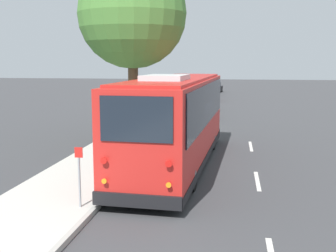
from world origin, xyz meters
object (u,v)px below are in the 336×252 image
parked_sedan_gray (202,102)px  sign_post_near (79,176)px  parked_sedan_silver (211,91)px  street_tree (133,7)px  parked_sedan_black (215,88)px  sign_post_far (104,168)px  shuttle_bus (176,117)px  parked_sedan_navy (195,110)px  parked_sedan_maroon (210,95)px

parked_sedan_gray → sign_post_near: sign_post_near is taller
parked_sedan_silver → street_tree: street_tree is taller
parked_sedan_silver → parked_sedan_black: 6.07m
parked_sedan_black → sign_post_far: (-43.24, 1.52, 0.09)m
parked_sedan_black → sign_post_far: size_ratio=3.99×
shuttle_bus → parked_sedan_navy: shuttle_bus is taller
parked_sedan_navy → parked_sedan_silver: 19.93m
parked_sedan_black → sign_post_far: 43.27m
parked_sedan_gray → parked_sedan_maroon: 7.44m
shuttle_bus → street_tree: 7.78m
parked_sedan_navy → parked_sedan_maroon: 13.42m
parked_sedan_black → street_tree: size_ratio=0.44×
parked_sedan_black → sign_post_near: size_ratio=2.61×
parked_sedan_black → parked_sedan_gray: bearing=-175.6°
parked_sedan_silver → street_tree: 29.26m
shuttle_bus → street_tree: bearing=31.9°
parked_sedan_silver → sign_post_near: size_ratio=2.59×
parked_sedan_silver → street_tree: size_ratio=0.44×
sign_post_far → parked_sedan_silver: bearing=-2.2°
parked_sedan_navy → parked_sedan_black: (26.01, -0.18, -0.03)m
parked_sedan_navy → parked_sedan_maroon: bearing=1.5°
sign_post_near → shuttle_bus: bearing=-18.7°
parked_sedan_maroon → street_tree: size_ratio=0.45×
street_tree → sign_post_far: bearing=-172.9°
parked_sedan_black → street_tree: bearing=-179.6°
street_tree → parked_sedan_maroon: bearing=-6.9°
parked_sedan_gray → sign_post_near: (-25.41, 1.42, 0.42)m
parked_sedan_maroon → street_tree: bearing=174.4°
parked_sedan_navy → sign_post_near: 19.47m
parked_sedan_silver → sign_post_near: bearing=176.9°
parked_sedan_gray → parked_sedan_black: 20.02m
sign_post_far → street_tree: bearing=7.1°
parked_sedan_gray → street_tree: bearing=166.3°
parked_sedan_gray → sign_post_far: parked_sedan_gray is taller
parked_sedan_maroon → sign_post_near: sign_post_near is taller
parked_sedan_navy → parked_sedan_black: size_ratio=1.09×
street_tree → parked_sedan_navy: bearing=-15.8°
parked_sedan_silver → sign_post_far: bearing=176.8°
shuttle_bus → parked_sedan_gray: (19.87, 0.46, -1.36)m
parked_sedan_maroon → sign_post_far: parked_sedan_maroon is taller
parked_sedan_maroon → sign_post_near: (-32.84, 1.59, 0.41)m
parked_sedan_maroon → street_tree: 22.99m
shuttle_bus → parked_sedan_silver: size_ratio=2.69×
parked_sedan_navy → parked_sedan_silver: bearing=2.3°
parked_sedan_maroon → parked_sedan_black: bearing=1.7°
sign_post_near → parked_sedan_black: bearing=-1.9°
parked_sedan_navy → sign_post_near: sign_post_near is taller
shuttle_bus → parked_sedan_gray: 19.92m
shuttle_bus → parked_sedan_black: 39.91m
parked_sedan_navy → street_tree: (-8.56, 2.42, 6.16)m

